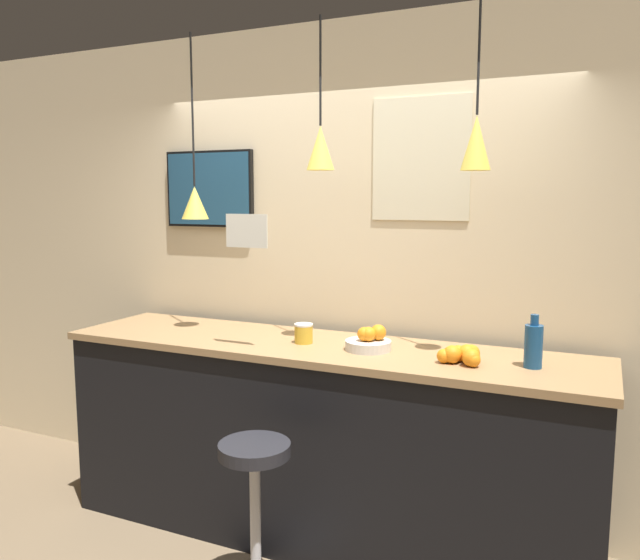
{
  "coord_description": "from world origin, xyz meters",
  "views": [
    {
      "loc": [
        1.37,
        -2.35,
        1.88
      ],
      "look_at": [
        0.0,
        0.65,
        1.45
      ],
      "focal_mm": 35.0,
      "sensor_mm": 36.0,
      "label": 1
    }
  ],
  "objects_px": {
    "bar_stool": "(256,499)",
    "juice_bottle": "(533,345)",
    "mounted_tv": "(209,189)",
    "fruit_bowl": "(369,341)",
    "spread_jar": "(304,333)"
  },
  "relations": [
    {
      "from": "bar_stool",
      "to": "juice_bottle",
      "type": "height_order",
      "value": "juice_bottle"
    },
    {
      "from": "bar_stool",
      "to": "mounted_tv",
      "type": "relative_size",
      "value": 1.2
    },
    {
      "from": "juice_bottle",
      "to": "mounted_tv",
      "type": "xyz_separation_m",
      "value": [
        -2.07,
        0.42,
        0.73
      ]
    },
    {
      "from": "bar_stool",
      "to": "fruit_bowl",
      "type": "bearing_deg",
      "value": 62.98
    },
    {
      "from": "bar_stool",
      "to": "spread_jar",
      "type": "xyz_separation_m",
      "value": [
        -0.06,
        0.63,
        0.65
      ]
    },
    {
      "from": "bar_stool",
      "to": "spread_jar",
      "type": "bearing_deg",
      "value": 95.31
    },
    {
      "from": "bar_stool",
      "to": "juice_bottle",
      "type": "xyz_separation_m",
      "value": [
        1.13,
        0.63,
        0.71
      ]
    },
    {
      "from": "fruit_bowl",
      "to": "mounted_tv",
      "type": "height_order",
      "value": "mounted_tv"
    },
    {
      "from": "bar_stool",
      "to": "mounted_tv",
      "type": "height_order",
      "value": "mounted_tv"
    },
    {
      "from": "bar_stool",
      "to": "spread_jar",
      "type": "height_order",
      "value": "spread_jar"
    },
    {
      "from": "spread_jar",
      "to": "mounted_tv",
      "type": "bearing_deg",
      "value": 154.54
    },
    {
      "from": "bar_stool",
      "to": "fruit_bowl",
      "type": "relative_size",
      "value": 3.22
    },
    {
      "from": "fruit_bowl",
      "to": "mounted_tv",
      "type": "distance_m",
      "value": 1.55
    },
    {
      "from": "bar_stool",
      "to": "mounted_tv",
      "type": "bearing_deg",
      "value": 131.92
    },
    {
      "from": "fruit_bowl",
      "to": "spread_jar",
      "type": "relative_size",
      "value": 2.25
    }
  ]
}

